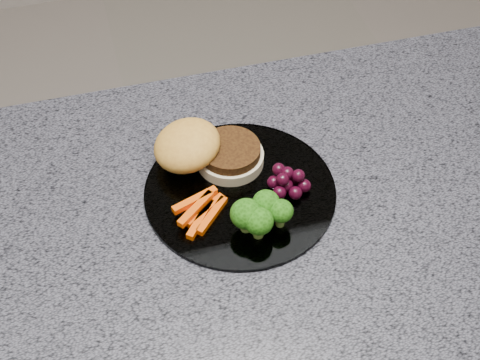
# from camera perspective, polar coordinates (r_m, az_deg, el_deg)

# --- Properties ---
(countertop) EXTENTS (1.20, 0.60, 0.04)m
(countertop) POSITION_cam_1_polar(r_m,az_deg,el_deg) (0.89, -4.35, -4.81)
(countertop) COLOR #54545F
(countertop) RESTS_ON island_cabinet
(plate) EXTENTS (0.26, 0.26, 0.01)m
(plate) POSITION_cam_1_polar(r_m,az_deg,el_deg) (0.90, -0.00, -0.97)
(plate) COLOR white
(plate) RESTS_ON countertop
(burger) EXTENTS (0.16, 0.12, 0.05)m
(burger) POSITION_cam_1_polar(r_m,az_deg,el_deg) (0.92, -3.22, 2.48)
(burger) COLOR beige
(burger) RESTS_ON plate
(carrot_sticks) EXTENTS (0.08, 0.07, 0.02)m
(carrot_sticks) POSITION_cam_1_polar(r_m,az_deg,el_deg) (0.87, -3.38, -2.59)
(carrot_sticks) COLOR #E84C03
(carrot_sticks) RESTS_ON plate
(broccoli) EXTENTS (0.08, 0.06, 0.05)m
(broccoli) POSITION_cam_1_polar(r_m,az_deg,el_deg) (0.84, 1.69, -2.86)
(broccoli) COLOR olive
(broccoli) RESTS_ON plate
(grape_bunch) EXTENTS (0.06, 0.06, 0.03)m
(grape_bunch) POSITION_cam_1_polar(r_m,az_deg,el_deg) (0.90, 4.11, -0.07)
(grape_bunch) COLOR black
(grape_bunch) RESTS_ON plate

